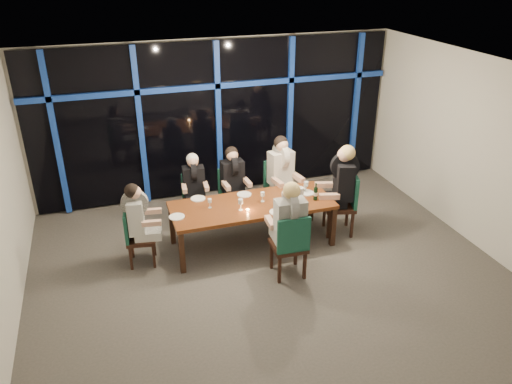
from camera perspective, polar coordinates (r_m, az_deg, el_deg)
room at (r=6.75m, az=1.59°, el=5.33°), size 7.04×7.00×3.02m
window_wall at (r=9.57m, az=-4.33°, el=8.55°), size 6.86×0.43×2.94m
dining_table at (r=8.00m, az=-0.45°, el=-1.77°), size 2.60×1.00×0.75m
chair_far_left at (r=8.85m, az=-7.06°, el=-0.44°), size 0.45×0.45×0.89m
chair_far_mid at (r=8.90m, az=-2.77°, el=0.09°), size 0.46×0.46×0.94m
chair_far_right at (r=9.03m, az=2.64°, el=0.85°), size 0.55×0.55×1.03m
chair_end_left at (r=7.81m, az=-13.63°, el=-4.70°), size 0.49×0.49×0.92m
chair_end_right at (r=8.53m, az=10.14°, el=-0.93°), size 0.62×0.62×1.08m
chair_near_mid at (r=7.26m, az=3.97°, el=-5.85°), size 0.51×0.51×1.05m
diner_far_left at (r=8.63m, az=-7.13°, el=1.46°), size 0.46×0.57×0.87m
diner_far_mid at (r=8.67m, az=-2.65°, el=2.10°), size 0.48×0.60×0.92m
diner_far_right at (r=8.79m, az=2.98°, el=3.04°), size 0.56×0.68×1.00m
diner_end_left at (r=7.63m, az=-13.33°, el=-2.29°), size 0.61×0.49×0.90m
diner_end_right at (r=8.33m, az=9.75°, el=1.67°), size 0.73×0.63×1.06m
diner_near_mid at (r=7.12m, az=3.84°, el=-2.66°), size 0.53×0.66×1.02m
plate_far_left at (r=8.17m, az=-6.65°, el=-0.75°), size 0.24×0.24×0.01m
plate_far_mid at (r=8.25m, az=-1.36°, el=-0.28°), size 0.24×0.24×0.01m
plate_far_right at (r=8.45m, az=4.90°, el=0.30°), size 0.24×0.24×0.01m
plate_end_left at (r=7.66m, az=-9.04°, el=-2.82°), size 0.24×0.24×0.01m
plate_end_right at (r=8.34m, az=5.82°, el=-0.10°), size 0.24×0.24×0.01m
plate_near_mid at (r=7.71m, az=2.42°, el=-2.30°), size 0.24×0.24×0.01m
wine_bottle at (r=8.10m, az=6.82°, el=-0.17°), size 0.07×0.07×0.30m
water_pitcher at (r=8.07m, az=4.99°, el=-0.21°), size 0.13×0.12×0.22m
tea_light at (r=7.75m, az=-0.95°, el=-2.05°), size 0.05×0.05×0.03m
wine_glass_a at (r=7.71m, az=-1.77°, el=-1.17°), size 0.07×0.07×0.19m
wine_glass_b at (r=7.98m, az=0.76°, el=-0.31°), size 0.06×0.06×0.16m
wine_glass_c at (r=7.97m, az=3.18°, el=-0.32°), size 0.07×0.07×0.18m
wine_glass_d at (r=7.82m, az=-5.32°, el=-1.06°), size 0.06×0.06×0.16m
wine_glass_e at (r=8.31m, az=5.74°, el=0.83°), size 0.08×0.08×0.20m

